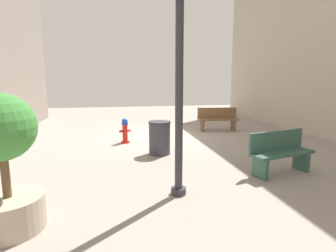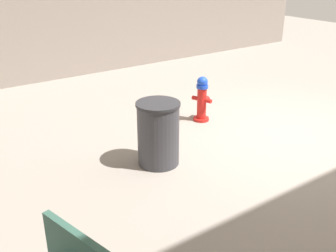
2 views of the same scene
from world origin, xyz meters
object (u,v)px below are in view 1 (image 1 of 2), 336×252
(fire_hydrant, at_px, (125,131))
(planter_tree, at_px, (4,160))
(bench_far, at_px, (280,152))
(bench_near, at_px, (218,119))
(trash_bin, at_px, (160,138))
(street_lamp, at_px, (179,58))

(fire_hydrant, bearing_deg, planter_tree, 70.66)
(bench_far, bearing_deg, bench_near, -96.07)
(planter_tree, bearing_deg, trash_bin, -127.93)
(bench_far, height_order, planter_tree, planter_tree)
(fire_hydrant, xyz_separation_m, planter_tree, (1.76, 5.01, 0.60))
(bench_near, xyz_separation_m, street_lamp, (3.03, 5.80, 1.95))
(fire_hydrant, relative_size, bench_far, 0.52)
(planter_tree, distance_m, trash_bin, 4.39)
(street_lamp, bearing_deg, trash_bin, -91.92)
(fire_hydrant, distance_m, street_lamp, 4.84)
(street_lamp, xyz_separation_m, trash_bin, (-0.09, -2.74, -1.97))
(fire_hydrant, bearing_deg, bench_far, 132.23)
(bench_near, bearing_deg, bench_far, 83.93)
(bench_near, bearing_deg, fire_hydrant, 21.07)
(fire_hydrant, height_order, bench_near, bench_near)
(fire_hydrant, height_order, trash_bin, trash_bin)
(fire_hydrant, distance_m, planter_tree, 5.34)
(planter_tree, height_order, trash_bin, planter_tree)
(bench_far, height_order, trash_bin, bench_far)
(bench_near, relative_size, trash_bin, 1.79)
(fire_hydrant, xyz_separation_m, street_lamp, (-0.83, 4.31, 2.03))
(trash_bin, bearing_deg, planter_tree, 52.07)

